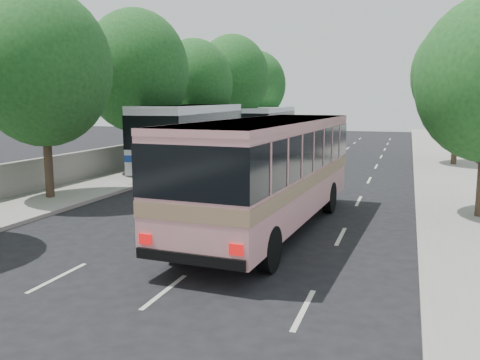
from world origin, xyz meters
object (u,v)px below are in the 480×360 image
at_px(tour_coach_front, 194,131).
at_px(tour_coach_rear, 269,123).
at_px(pink_taxi, 224,200).
at_px(white_pickup, 227,163).
at_px(pink_bus, 270,163).

height_order(tour_coach_front, tour_coach_rear, tour_coach_front).
bearing_deg(pink_taxi, white_pickup, 114.27).
bearing_deg(tour_coach_front, pink_bus, -62.43).
height_order(pink_taxi, tour_coach_front, tour_coach_front).
distance_m(pink_bus, white_pickup, 12.10).
bearing_deg(tour_coach_rear, tour_coach_front, -92.14).
distance_m(tour_coach_front, tour_coach_rear, 17.68).
relative_size(tour_coach_front, tour_coach_rear, 1.13).
xyz_separation_m(pink_taxi, white_pickup, (-3.53, 10.08, 0.00)).
height_order(pink_bus, tour_coach_rear, pink_bus).
xyz_separation_m(pink_taxi, tour_coach_front, (-6.29, 11.90, 1.62)).
height_order(white_pickup, tour_coach_rear, tour_coach_rear).
distance_m(pink_taxi, white_pickup, 10.68).
relative_size(pink_bus, tour_coach_rear, 0.97).
height_order(pink_taxi, tour_coach_rear, tour_coach_rear).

